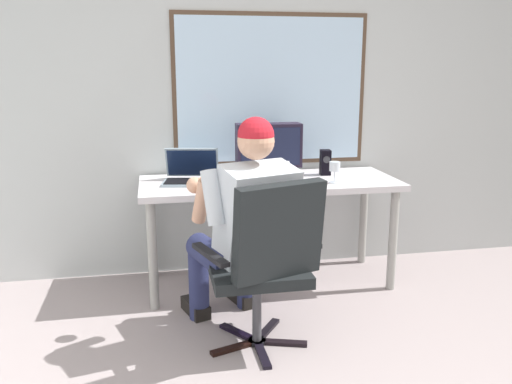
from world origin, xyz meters
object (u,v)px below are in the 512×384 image
Objects in this scene: office_chair at (267,256)px; laptop at (191,173)px; wine_glass at (335,168)px; desk at (269,192)px; person_seated at (245,223)px; crt_monitor at (269,147)px; desk_speaker at (325,162)px.

office_chair is 1.04m from laptop.
laptop is 2.84× the size of wine_glass.
laptop reaches higher than desk.
person_seated is at bearing -143.25° from wine_glass.
desk is 0.93m from office_chair.
crt_monitor reaches higher than office_chair.
desk_speaker reaches higher than wine_glass.
person_seated is (-0.07, 0.24, 0.11)m from office_chair.
desk_speaker is (0.42, 0.08, -0.13)m from crt_monitor.
desk_speaker is at bearing 57.97° from office_chair.
desk is 1.82× the size of office_chair.
office_chair is at bearing -122.03° from desk_speaker.
desk is at bearing -88.38° from crt_monitor.
desk_speaker is at bearing 85.07° from wine_glass.
wine_glass is at bearing 36.75° from person_seated.
person_seated reaches higher than laptop.
person_seated reaches higher than crt_monitor.
crt_monitor is 0.45m from desk_speaker.
desk is at bearing 158.47° from wine_glass.
laptop is at bearing 176.86° from crt_monitor.
crt_monitor reaches higher than wine_glass.
laptop reaches higher than office_chair.
office_chair is 5.38× the size of desk_speaker.
office_chair is at bearing -72.31° from laptop.
laptop is at bearing 166.72° from wine_glass.
wine_glass is at bearing -94.93° from desk_speaker.
desk is 0.54m from laptop.
person_seated is 0.86m from wine_glass.
desk is 0.47m from desk_speaker.
person_seated is at bearing -111.89° from crt_monitor.
crt_monitor is at bearing 68.11° from person_seated.
crt_monitor is at bearing 77.36° from office_chair.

